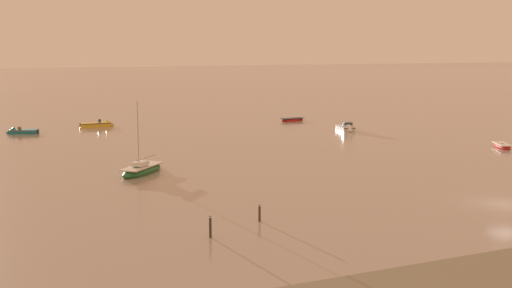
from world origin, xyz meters
TOP-DOWN VIEW (x-y plane):
  - ground_plane at (0.00, 0.00)m, footprint 800.00×800.00m
  - sailboat_moored_0 at (-23.71, 26.11)m, footprint 6.46×6.57m
  - motorboat_moored_0 at (14.59, 47.15)m, footprint 3.01×5.46m
  - rowboat_moored_2 at (13.43, 63.05)m, footprint 4.71×2.11m
  - rowboat_moored_3 at (23.49, 23.85)m, footprint 3.59×4.80m
  - motorboat_moored_1 at (-19.20, 68.79)m, footprint 5.69×2.06m
  - motorboat_moored_2 at (-32.18, 64.95)m, footprint 5.08×3.41m
  - mooring_post_near at (-20.80, 3.68)m, footprint 0.22×0.22m
  - mooring_post_left at (-25.66, 1.23)m, footprint 0.22×0.22m

SIDE VIEW (x-z plane):
  - ground_plane at x=0.00m, z-range 0.00..0.00m
  - rowboat_moored_2 at x=13.43m, z-range -0.16..0.55m
  - rowboat_moored_3 at x=23.49m, z-range -0.17..0.56m
  - motorboat_moored_2 at x=-32.18m, z-range -0.60..1.05m
  - motorboat_moored_1 at x=-19.20m, z-range -0.70..1.22m
  - motorboat_moored_0 at x=14.59m, z-range -0.69..1.28m
  - sailboat_moored_0 at x=-23.71m, z-range -3.60..4.28m
  - mooring_post_near at x=-20.80m, z-range -0.09..1.32m
  - mooring_post_left at x=-25.66m, z-range -0.12..1.56m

